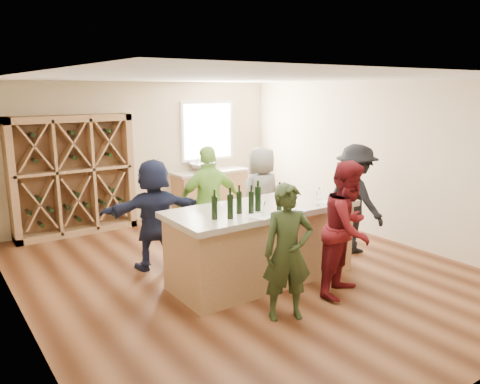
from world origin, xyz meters
TOP-DOWN VIEW (x-y plane):
  - floor at (0.00, 0.00)m, footprint 6.00×7.00m
  - ceiling at (0.00, 0.00)m, footprint 6.00×7.00m
  - wall_back at (0.00, 3.55)m, footprint 6.00×0.10m
  - wall_left at (-3.05, 0.00)m, footprint 0.10×7.00m
  - wall_right at (3.05, 0.00)m, footprint 0.10×7.00m
  - window_frame at (1.50, 3.47)m, footprint 1.30×0.06m
  - window_pane at (1.50, 3.44)m, footprint 1.18×0.01m
  - wine_rack at (-1.50, 3.27)m, footprint 2.20×0.45m
  - back_counter_base at (1.40, 3.20)m, footprint 1.60×0.58m
  - back_counter_top at (1.40, 3.20)m, footprint 1.70×0.62m
  - sink at (1.20, 3.20)m, footprint 0.54×0.54m
  - faucet at (1.20, 3.38)m, footprint 0.02×0.02m
  - tasting_counter_base at (0.03, -0.44)m, footprint 2.60×1.00m
  - tasting_counter_top at (0.03, -0.44)m, footprint 2.72×1.12m
  - wine_bottle_a at (-0.87, -0.64)m, footprint 0.08×0.08m
  - wine_bottle_b at (-0.69, -0.72)m, footprint 0.08×0.08m
  - wine_bottle_c at (-0.46, -0.59)m, footprint 0.09×0.09m
  - wine_bottle_d at (-0.32, -0.66)m, footprint 0.09×0.09m
  - wine_bottle_e at (-0.18, -0.62)m, footprint 0.11×0.11m
  - wine_glass_a at (-0.29, -0.87)m, footprint 0.10×0.10m
  - wine_glass_b at (0.26, -0.88)m, footprint 0.09×0.09m
  - wine_glass_c at (0.69, -0.85)m, footprint 0.08×0.08m
  - wine_glass_d at (0.47, -0.62)m, footprint 0.07×0.07m
  - wine_glass_e at (0.93, -0.66)m, footprint 0.09×0.09m
  - tasting_menu_a at (-0.34, -0.86)m, footprint 0.29×0.34m
  - tasting_menu_b at (0.26, -0.86)m, footprint 0.28×0.34m
  - tasting_menu_c at (0.92, -0.83)m, footprint 0.32×0.36m
  - person_near_left at (-0.42, -1.52)m, footprint 0.72×0.64m
  - person_near_right at (0.66, -1.45)m, footprint 0.98×0.75m
  - person_server at (2.02, -0.36)m, footprint 0.66×1.21m
  - person_far_mid at (-0.10, 0.74)m, footprint 1.14×0.75m
  - person_far_right at (0.98, 0.82)m, footprint 0.88×0.62m
  - person_far_left at (-1.01, 0.85)m, footprint 1.62×0.79m
  - wine_bottle_f at (0.08, -0.74)m, footprint 0.07×0.07m
  - wine_glass_f at (-0.02, -0.24)m, footprint 0.07×0.07m

SIDE VIEW (x-z plane):
  - floor at x=0.00m, z-range -0.10..0.00m
  - back_counter_base at x=1.40m, z-range 0.00..0.86m
  - tasting_counter_base at x=0.03m, z-range 0.00..1.00m
  - person_near_left at x=-0.42m, z-range 0.00..1.62m
  - person_far_left at x=-1.01m, z-range 0.00..1.67m
  - person_far_right at x=0.98m, z-range 0.00..1.70m
  - back_counter_top at x=1.40m, z-range 0.86..0.92m
  - person_near_right at x=0.66m, z-range 0.00..1.78m
  - person_server at x=2.02m, z-range 0.00..1.79m
  - person_far_mid at x=-0.10m, z-range 0.00..1.80m
  - sink at x=1.20m, z-range 0.92..1.11m
  - tasting_counter_top at x=0.03m, z-range 1.00..1.08m
  - faucet at x=1.20m, z-range 0.92..1.22m
  - tasting_menu_a at x=-0.34m, z-range 1.08..1.08m
  - tasting_menu_b at x=0.26m, z-range 1.08..1.08m
  - tasting_menu_c at x=0.92m, z-range 1.08..1.08m
  - wine_rack at x=-1.50m, z-range 0.00..2.20m
  - wine_glass_d at x=0.47m, z-range 1.08..1.25m
  - wine_glass_f at x=-0.02m, z-range 1.08..1.26m
  - wine_glass_b at x=0.26m, z-range 1.08..1.26m
  - wine_glass_c at x=0.69m, z-range 1.08..1.26m
  - wine_glass_a at x=-0.29m, z-range 1.08..1.27m
  - wine_glass_e at x=0.93m, z-range 1.08..1.28m
  - wine_bottle_d at x=-0.32m, z-range 1.08..1.37m
  - wine_bottle_c at x=-0.46m, z-range 1.08..1.38m
  - wine_bottle_a at x=-0.87m, z-range 1.08..1.38m
  - wine_bottle_f at x=0.08m, z-range 1.08..1.38m
  - wine_bottle_b at x=-0.69m, z-range 1.08..1.39m
  - wine_bottle_e at x=-0.18m, z-range 1.08..1.41m
  - wall_back at x=0.00m, z-range 0.00..2.80m
  - wall_left at x=-3.05m, z-range 0.00..2.80m
  - wall_right at x=3.05m, z-range 0.00..2.80m
  - window_frame at x=1.50m, z-range 1.10..2.40m
  - window_pane at x=1.50m, z-range 1.16..2.34m
  - ceiling at x=0.00m, z-range 2.80..2.90m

